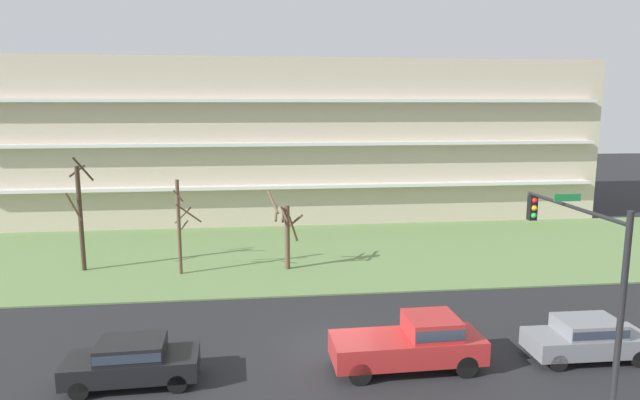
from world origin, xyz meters
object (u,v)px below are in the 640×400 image
(pickup_red_center_left, at_px, (413,342))
(sedan_gray_center_right, at_px, (587,337))
(tree_center, at_px, (286,231))
(traffic_signal_mast, at_px, (584,265))
(tree_far_left, at_px, (80,215))
(tree_left, at_px, (180,226))
(sedan_black_near_left, at_px, (132,360))

(pickup_red_center_left, bearing_deg, sedan_gray_center_right, -1.37)
(tree_center, distance_m, traffic_signal_mast, 17.58)
(tree_far_left, distance_m, sedan_gray_center_right, 25.97)
(tree_far_left, relative_size, pickup_red_center_left, 1.22)
(tree_left, height_order, traffic_signal_mast, traffic_signal_mast)
(sedan_black_near_left, xyz_separation_m, sedan_gray_center_right, (16.41, 0.00, 0.00))
(pickup_red_center_left, bearing_deg, tree_left, 126.86)
(sedan_gray_center_right, bearing_deg, tree_far_left, 148.81)
(tree_center, relative_size, traffic_signal_mast, 0.70)
(pickup_red_center_left, relative_size, traffic_signal_mast, 0.83)
(tree_far_left, distance_m, pickup_red_center_left, 20.64)
(tree_left, relative_size, sedan_gray_center_right, 1.22)
(pickup_red_center_left, distance_m, traffic_signal_mast, 6.33)
(tree_center, bearing_deg, traffic_signal_mast, -61.39)
(tree_far_left, height_order, sedan_gray_center_right, tree_far_left)
(pickup_red_center_left, bearing_deg, traffic_signal_mast, -32.40)
(tree_left, height_order, tree_center, tree_left)
(tree_left, height_order, sedan_gray_center_right, tree_left)
(tree_center, distance_m, sedan_gray_center_right, 16.44)
(sedan_black_near_left, height_order, traffic_signal_mast, traffic_signal_mast)
(tree_far_left, relative_size, tree_center, 1.44)
(sedan_black_near_left, distance_m, sedan_gray_center_right, 16.41)
(traffic_signal_mast, bearing_deg, sedan_black_near_left, 169.23)
(tree_far_left, height_order, pickup_red_center_left, tree_far_left)
(tree_far_left, distance_m, tree_left, 5.79)
(sedan_gray_center_right, bearing_deg, sedan_black_near_left, -179.31)
(tree_left, xyz_separation_m, sedan_gray_center_right, (16.34, -12.34, -1.95))
(tree_left, distance_m, tree_center, 5.89)
(tree_far_left, xyz_separation_m, sedan_black_near_left, (5.55, -13.65, -2.42))
(tree_left, xyz_separation_m, tree_center, (5.86, 0.25, -0.53))
(tree_left, relative_size, pickup_red_center_left, 0.99)
(tree_far_left, bearing_deg, tree_center, -5.29)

